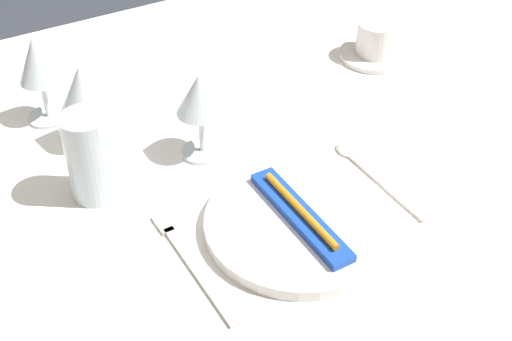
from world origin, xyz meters
TOP-DOWN VIEW (x-y plane):
  - dining_table at (0.00, 0.00)m, footprint 1.80×1.11m
  - dinner_plate at (0.01, -0.21)m, footprint 0.27×0.27m
  - toothbrush_package at (0.01, -0.21)m, footprint 0.04×0.21m
  - fork_outer at (-0.15, -0.20)m, footprint 0.02×0.23m
  - spoon_soup at (0.17, -0.16)m, footprint 0.03×0.21m
  - saucer_right at (0.40, 0.11)m, footprint 0.14×0.14m
  - coffee_cup_right at (0.40, 0.11)m, footprint 0.10×0.08m
  - wine_glass_centre at (-0.21, 0.23)m, footprint 0.07×0.07m
  - wine_glass_left at (-0.03, 0.01)m, footprint 0.07×0.07m
  - wine_glass_right at (-0.17, 0.13)m, footprint 0.08×0.08m
  - drink_tumbler at (-0.21, 0.00)m, footprint 0.07×0.07m

SIDE VIEW (x-z plane):
  - dining_table at x=0.00m, z-range 0.29..1.03m
  - spoon_soup at x=0.17m, z-range 0.74..0.75m
  - fork_outer at x=-0.15m, z-range 0.74..0.74m
  - saucer_right at x=0.40m, z-range 0.74..0.75m
  - dinner_plate at x=0.01m, z-range 0.74..0.76m
  - toothbrush_package at x=0.01m, z-range 0.75..0.78m
  - coffee_cup_right at x=0.40m, z-range 0.75..0.81m
  - drink_tumbler at x=-0.21m, z-range 0.74..0.88m
  - wine_glass_right at x=-0.17m, z-range 0.77..0.91m
  - wine_glass_left at x=-0.03m, z-range 0.77..0.91m
  - wine_glass_centre at x=-0.21m, z-range 0.77..0.92m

